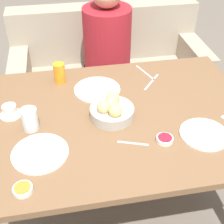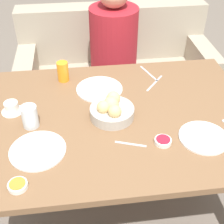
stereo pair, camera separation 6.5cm
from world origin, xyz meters
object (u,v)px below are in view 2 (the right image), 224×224
object	(u,v)px
fork_silver	(155,83)
knife_silver	(149,73)
plate_near_right	(204,137)
coffee_cup	(12,108)
bread_basket	(112,110)
plate_near_left	(38,150)
jam_bowl_berry	(163,141)
couch	(115,79)
plate_far_center	(99,89)
juice_glass	(63,71)
spoon_coffee	(131,144)
jam_bowl_honey	(18,185)
water_tumbler	(30,117)
seated_person	(114,69)

from	to	relation	value
fork_silver	knife_silver	xyz separation A→B (m)	(-0.01, 0.11, 0.00)
plate_near_right	coffee_cup	world-z (taller)	coffee_cup
bread_basket	plate_near_left	world-z (taller)	bread_basket
plate_near_right	jam_bowl_berry	distance (m)	0.20
couch	plate_far_center	bearing A→B (deg)	-104.05
juice_glass	plate_far_center	bearing A→B (deg)	-32.94
coffee_cup	spoon_coffee	distance (m)	0.64
couch	spoon_coffee	distance (m)	1.33
bread_basket	jam_bowl_honey	distance (m)	0.58
juice_glass	knife_silver	size ratio (longest dim) A/B	0.63
plate_far_center	water_tumbler	size ratio (longest dim) A/B	2.32
jam_bowl_berry	fork_silver	bearing A→B (deg)	80.83
seated_person	bread_basket	xyz separation A→B (m)	(-0.13, -0.89, 0.29)
water_tumbler	plate_near_right	bearing A→B (deg)	-13.64
juice_glass	coffee_cup	world-z (taller)	juice_glass
jam_bowl_berry	spoon_coffee	bearing A→B (deg)	176.13
plate_near_left	plate_far_center	size ratio (longest dim) A/B	0.96
juice_glass	spoon_coffee	distance (m)	0.66
spoon_coffee	bread_basket	bearing A→B (deg)	106.13
seated_person	plate_near_left	size ratio (longest dim) A/B	4.83
water_tumbler	plate_far_center	bearing A→B (deg)	36.83
seated_person	water_tumbler	bearing A→B (deg)	-119.91
plate_far_center	water_tumbler	xyz separation A→B (m)	(-0.36, -0.27, 0.05)
water_tumbler	jam_bowl_honey	size ratio (longest dim) A/B	1.44
fork_silver	coffee_cup	bearing A→B (deg)	-167.72
bread_basket	water_tumbler	world-z (taller)	bread_basket
jam_bowl_berry	knife_silver	xyz separation A→B (m)	(0.07, 0.61, -0.01)
couch	jam_bowl_honey	bearing A→B (deg)	-112.01
coffee_cup	jam_bowl_honey	size ratio (longest dim) A/B	1.41
couch	jam_bowl_honey	world-z (taller)	couch
couch	jam_bowl_berry	distance (m)	1.34
plate_far_center	jam_bowl_honey	xyz separation A→B (m)	(-0.38, -0.64, 0.01)
coffee_cup	fork_silver	xyz separation A→B (m)	(0.79, 0.17, -0.02)
seated_person	coffee_cup	distance (m)	1.05
plate_far_center	seated_person	bearing A→B (deg)	75.50
plate_near_right	water_tumbler	xyz separation A→B (m)	(-0.80, 0.19, 0.05)
fork_silver	juice_glass	bearing A→B (deg)	168.95
water_tumbler	coffee_cup	bearing A→B (deg)	130.61
fork_silver	knife_silver	bearing A→B (deg)	95.04
couch	water_tumbler	world-z (taller)	couch
couch	knife_silver	distance (m)	0.80
water_tumbler	coffee_cup	world-z (taller)	water_tumbler
bread_basket	plate_far_center	bearing A→B (deg)	98.70
plate_far_center	plate_near_right	bearing A→B (deg)	-46.26
couch	fork_silver	distance (m)	0.90
plate_near_right	fork_silver	bearing A→B (deg)	103.38
couch	juice_glass	size ratio (longest dim) A/B	13.10
couch	spoon_coffee	xyz separation A→B (m)	(-0.10, -1.25, 0.44)
water_tumbler	jam_bowl_berry	bearing A→B (deg)	-18.40
seated_person	jam_bowl_honey	bearing A→B (deg)	-113.09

